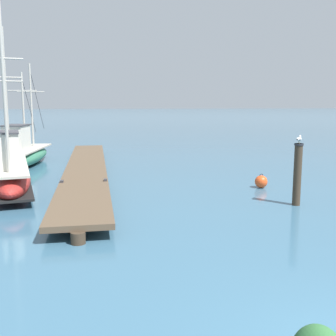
{
  "coord_description": "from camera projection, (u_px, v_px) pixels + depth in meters",
  "views": [
    {
      "loc": [
        -3.67,
        -3.87,
        3.4
      ],
      "look_at": [
        -1.9,
        8.32,
        1.4
      ],
      "focal_mm": 43.69,
      "sensor_mm": 36.0,
      "label": 1
    }
  ],
  "objects": [
    {
      "name": "fishing_boat_1",
      "position": [
        23.0,
        153.0,
        21.85
      ],
      "size": [
        2.41,
        7.81,
        5.55
      ],
      "color": "#337556",
      "rests_on": "ground"
    },
    {
      "name": "mooring_buoy",
      "position": [
        261.0,
        182.0,
        16.3
      ],
      "size": [
        0.5,
        0.5,
        0.58
      ],
      "color": "#E04C1E",
      "rests_on": "ground"
    },
    {
      "name": "floating_dock",
      "position": [
        86.0,
        168.0,
        18.89
      ],
      "size": [
        2.37,
        18.96,
        0.53
      ],
      "color": "brown",
      "rests_on": "ground"
    },
    {
      "name": "fishing_boat_0",
      "position": [
        10.0,
        173.0,
        15.42
      ],
      "size": [
        2.72,
        7.56,
        7.49
      ],
      "color": "#AD2823",
      "rests_on": "ground"
    },
    {
      "name": "mooring_piling",
      "position": [
        297.0,
        174.0,
        13.43
      ],
      "size": [
        0.3,
        0.3,
        2.06
      ],
      "color": "#3D3023",
      "rests_on": "ground"
    },
    {
      "name": "perched_seagull",
      "position": [
        299.0,
        139.0,
        13.24
      ],
      "size": [
        0.28,
        0.33,
        0.26
      ],
      "color": "gold",
      "rests_on": "mooring_piling"
    }
  ]
}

